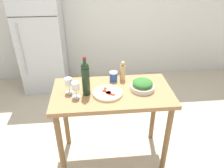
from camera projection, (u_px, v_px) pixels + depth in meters
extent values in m
plane|color=#BCAD93|center=(112.00, 155.00, 2.55)|extent=(14.00, 14.00, 0.00)
cube|color=silver|center=(100.00, 5.00, 3.65)|extent=(6.40, 0.06, 2.60)
cube|color=#B7BCC1|center=(41.00, 37.00, 3.47)|extent=(0.68, 0.61, 1.78)
cube|color=black|center=(32.00, 17.00, 3.01)|extent=(0.67, 0.01, 0.01)
cylinder|color=#B2B2B7|center=(22.00, 51.00, 3.22)|extent=(0.02, 0.02, 0.80)
cube|color=olive|center=(112.00, 93.00, 2.11)|extent=(1.16, 0.61, 0.04)
cylinder|color=brown|center=(61.00, 148.00, 2.08)|extent=(0.06, 0.06, 0.84)
cylinder|color=brown|center=(166.00, 141.00, 2.17)|extent=(0.06, 0.06, 0.84)
cylinder|color=brown|center=(65.00, 116.00, 2.50)|extent=(0.06, 0.06, 0.84)
cylinder|color=brown|center=(154.00, 111.00, 2.59)|extent=(0.06, 0.06, 0.84)
cylinder|color=black|center=(86.00, 82.00, 1.99)|extent=(0.07, 0.07, 0.27)
sphere|color=black|center=(85.00, 67.00, 1.91)|extent=(0.07, 0.07, 0.07)
cylinder|color=black|center=(85.00, 63.00, 1.89)|extent=(0.03, 0.03, 0.07)
cylinder|color=maroon|center=(84.00, 58.00, 1.87)|extent=(0.03, 0.03, 0.02)
cylinder|color=silver|center=(77.00, 97.00, 2.01)|extent=(0.07, 0.07, 0.00)
cylinder|color=silver|center=(76.00, 93.00, 1.99)|extent=(0.01, 0.01, 0.08)
cylinder|color=white|center=(75.00, 86.00, 1.95)|extent=(0.07, 0.07, 0.07)
cylinder|color=maroon|center=(76.00, 89.00, 1.97)|extent=(0.06, 0.06, 0.02)
cylinder|color=silver|center=(70.00, 92.00, 2.08)|extent=(0.07, 0.07, 0.00)
cylinder|color=silver|center=(69.00, 88.00, 2.06)|extent=(0.01, 0.01, 0.08)
cylinder|color=white|center=(68.00, 82.00, 2.02)|extent=(0.07, 0.07, 0.07)
cylinder|color=maroon|center=(69.00, 85.00, 2.04)|extent=(0.06, 0.06, 0.00)
cylinder|color=tan|center=(123.00, 73.00, 2.25)|extent=(0.06, 0.06, 0.16)
sphere|color=tan|center=(123.00, 64.00, 2.20)|extent=(0.05, 0.05, 0.05)
cylinder|color=silver|center=(142.00, 88.00, 2.11)|extent=(0.23, 0.23, 0.05)
ellipsoid|color=#2D6628|center=(143.00, 84.00, 2.09)|extent=(0.20, 0.20, 0.08)
cylinder|color=beige|center=(108.00, 93.00, 2.05)|extent=(0.28, 0.28, 0.02)
torus|color=beige|center=(108.00, 93.00, 2.04)|extent=(0.28, 0.28, 0.02)
cylinder|color=#AF1922|center=(109.00, 92.00, 2.05)|extent=(0.04, 0.04, 0.01)
cylinder|color=#B83020|center=(113.00, 95.00, 2.01)|extent=(0.04, 0.04, 0.01)
cylinder|color=#B0170C|center=(110.00, 94.00, 2.02)|extent=(0.04, 0.04, 0.01)
cylinder|color=#B41D12|center=(104.00, 91.00, 2.06)|extent=(0.04, 0.04, 0.01)
cylinder|color=red|center=(108.00, 92.00, 2.04)|extent=(0.04, 0.04, 0.01)
cylinder|color=red|center=(109.00, 93.00, 2.03)|extent=(0.04, 0.04, 0.01)
cylinder|color=red|center=(108.00, 93.00, 2.04)|extent=(0.04, 0.04, 0.01)
cylinder|color=red|center=(105.00, 88.00, 2.10)|extent=(0.04, 0.04, 0.01)
cylinder|color=#B52C27|center=(108.00, 93.00, 2.04)|extent=(0.04, 0.04, 0.01)
cylinder|color=#284CA3|center=(113.00, 77.00, 2.25)|extent=(0.08, 0.08, 0.09)
cylinder|color=white|center=(113.00, 73.00, 2.22)|extent=(0.08, 0.08, 0.01)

